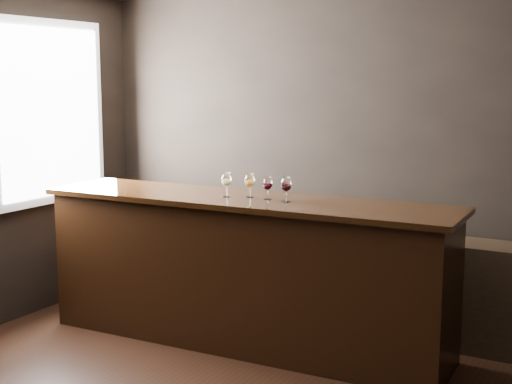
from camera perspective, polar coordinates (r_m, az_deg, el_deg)
The scene contains 8 objects.
room_shell at distance 4.22m, azimuth -5.54°, elevation 5.85°, with size 5.02×4.52×2.81m.
bar_counter at distance 5.53m, azimuth -0.91°, elevation -6.55°, with size 3.17×0.69×1.11m, color black.
bar_top at distance 5.40m, azimuth -0.93°, elevation -0.66°, with size 3.27×0.76×0.04m, color black.
back_bar_shelf at distance 5.83m, azimuth 12.85°, elevation -7.45°, with size 2.28×0.40×0.82m, color black.
glass_white at distance 5.42m, azimuth -2.38°, elevation 0.93°, with size 0.08×0.08×0.19m.
glass_amber at distance 5.39m, azimuth -0.51°, elevation 0.87°, with size 0.08×0.08×0.18m.
glass_red_a at distance 5.30m, azimuth 0.93°, elevation 0.65°, with size 0.07×0.07×0.17m.
glass_red_b at distance 5.20m, azimuth 2.42°, elevation 0.59°, with size 0.08×0.08×0.19m.
Camera 1 is at (2.19, -3.34, 2.05)m, focal length 50.00 mm.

